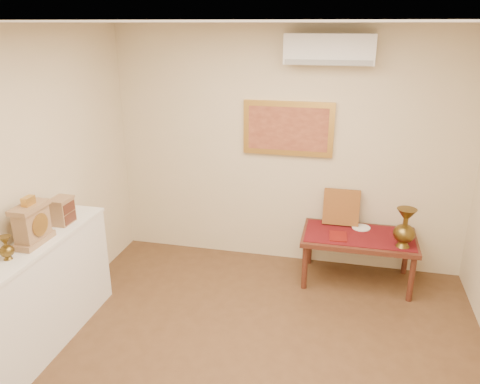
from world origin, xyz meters
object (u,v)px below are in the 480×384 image
(display_ledge, at_px, (30,304))
(wooden_chest, at_px, (62,211))
(mantel_clock, at_px, (32,224))
(brass_urn_tall, at_px, (405,224))
(low_table, at_px, (359,241))

(display_ledge, xyz_separation_m, wooden_chest, (0.01, 0.58, 0.61))
(display_ledge, height_order, mantel_clock, mantel_clock)
(display_ledge, bearing_deg, wooden_chest, 88.66)
(brass_urn_tall, height_order, low_table, brass_urn_tall)
(low_table, bearing_deg, wooden_chest, -154.02)
(brass_urn_tall, relative_size, mantel_clock, 1.21)
(wooden_chest, bearing_deg, mantel_clock, -89.18)
(wooden_chest, relative_size, low_table, 0.20)
(display_ledge, relative_size, mantel_clock, 4.93)
(display_ledge, relative_size, wooden_chest, 8.28)
(mantel_clock, xyz_separation_m, wooden_chest, (-0.01, 0.42, -0.05))
(low_table, bearing_deg, brass_urn_tall, -23.26)
(brass_urn_tall, xyz_separation_m, display_ledge, (-3.10, -1.70, -0.31))
(wooden_chest, bearing_deg, display_ledge, -91.34)
(mantel_clock, height_order, low_table, mantel_clock)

